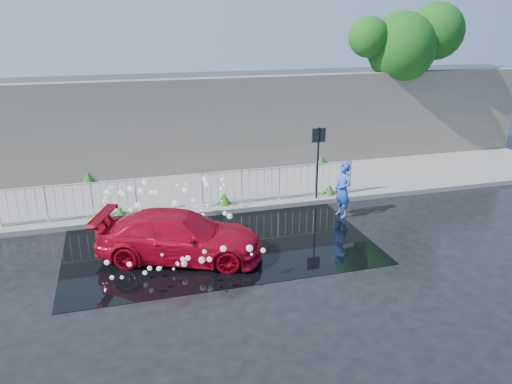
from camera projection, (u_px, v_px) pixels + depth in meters
ground at (207, 261)px, 12.43m from camera, size 90.00×90.00×0.00m
pavement at (180, 194)px, 16.94m from camera, size 30.00×4.00×0.15m
curb at (189, 215)px, 15.13m from camera, size 30.00×0.25×0.16m
retaining_wall at (169, 128)px, 18.33m from camera, size 30.00×0.60×3.50m
puddle at (219, 242)px, 13.47m from camera, size 8.00×5.00×0.01m
sign_post at (318, 152)px, 15.76m from camera, size 0.45×0.06×2.50m
tree at (409, 42)px, 20.11m from camera, size 4.95×2.79×6.35m
railing_left at (46, 203)px, 14.19m from camera, size 5.05×0.05×1.10m
railing_right at (279, 182)px, 16.00m from camera, size 5.05×0.05×1.10m
weeds at (177, 191)px, 16.45m from camera, size 12.17×3.93×0.38m
water_spray at (174, 212)px, 13.62m from camera, size 3.67×5.55×1.06m
red_car at (180, 236)px, 12.39m from camera, size 4.44×3.01×1.19m
person at (343, 190)px, 14.95m from camera, size 0.53×0.69×1.69m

